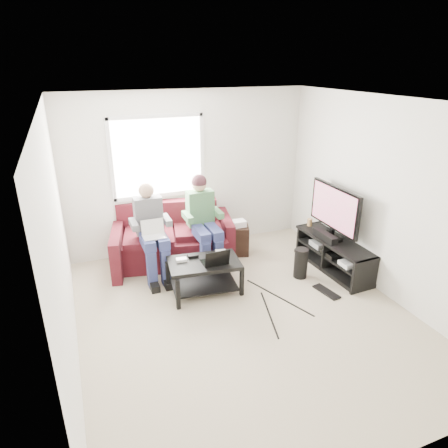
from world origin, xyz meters
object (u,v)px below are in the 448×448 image
at_px(sofa, 173,241).
at_px(tv, 334,209).
at_px(end_table, 238,239).
at_px(subwoofer, 301,263).
at_px(coffee_table, 204,269).
at_px(tv_stand, 333,256).

relative_size(sofa, tv, 1.91).
height_order(sofa, end_table, sofa).
bearing_deg(end_table, subwoofer, -62.86).
bearing_deg(coffee_table, tv_stand, -2.51).
bearing_deg(end_table, sofa, 170.32).
xyz_separation_m(coffee_table, tv, (2.06, 0.01, 0.59)).
relative_size(coffee_table, tv, 0.93).
xyz_separation_m(tv, end_table, (-1.14, 0.93, -0.68)).
bearing_deg(coffee_table, subwoofer, -4.89).
height_order(tv_stand, end_table, end_table).
bearing_deg(coffee_table, sofa, 96.94).
distance_m(tv, end_table, 1.62).
bearing_deg(coffee_table, end_table, 45.61).
distance_m(sofa, tv_stand, 2.51).
distance_m(coffee_table, tv, 2.14).
relative_size(tv, end_table, 1.87).
height_order(coffee_table, tv_stand, tv_stand).
bearing_deg(sofa, end_table, -9.68).
xyz_separation_m(coffee_table, end_table, (0.92, 0.94, -0.09)).
distance_m(tv_stand, end_table, 1.54).
bearing_deg(sofa, subwoofer, -37.85).
xyz_separation_m(tv, subwoofer, (-0.60, -0.13, -0.72)).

